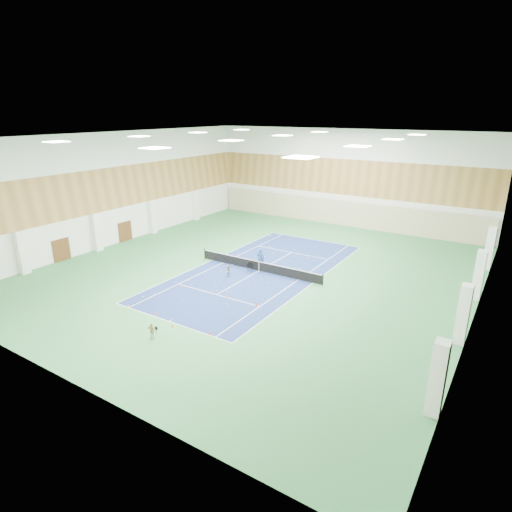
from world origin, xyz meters
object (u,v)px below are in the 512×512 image
at_px(tennis_net, 259,265).
at_px(ball_cart, 250,268).
at_px(child_apron, 152,331).
at_px(coach, 261,258).
at_px(child_court, 229,271).

distance_m(tennis_net, ball_cart, 0.89).
xyz_separation_m(tennis_net, child_apron, (0.73, -14.21, 0.01)).
relative_size(coach, child_apron, 1.72).
height_order(tennis_net, ball_cart, tennis_net).
xyz_separation_m(tennis_net, coach, (-0.30, 0.76, 0.41)).
bearing_deg(ball_cart, child_court, -132.85).
relative_size(child_court, child_apron, 1.02).
bearing_deg(child_court, ball_cart, 47.82).
bearing_deg(coach, ball_cart, 59.56).
bearing_deg(child_apron, coach, 82.11).
distance_m(child_court, ball_cart, 2.25).
xyz_separation_m(tennis_net, child_court, (-1.43, -2.78, 0.02)).
distance_m(child_apron, ball_cart, 13.54).
bearing_deg(coach, tennis_net, 89.39).
xyz_separation_m(coach, child_court, (-1.12, -3.53, -0.39)).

